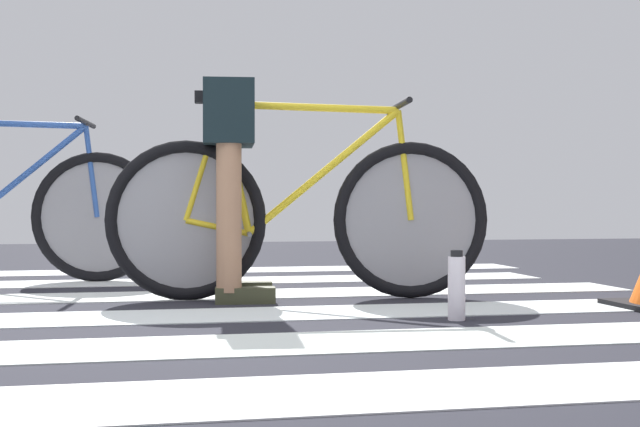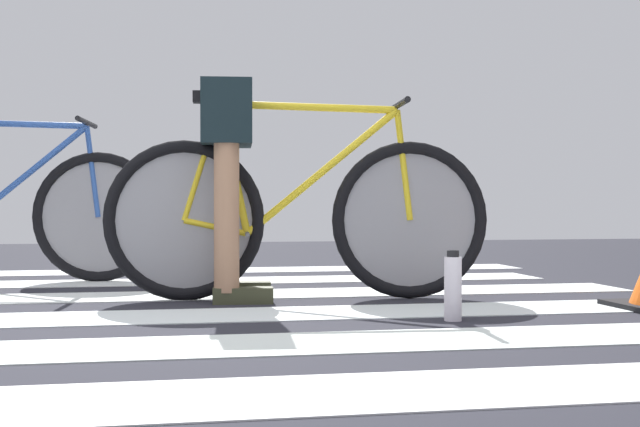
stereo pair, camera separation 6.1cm
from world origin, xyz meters
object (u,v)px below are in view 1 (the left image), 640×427
Objects in this scene: cyclist_1_of_2 at (230,160)px; water_bottle at (457,287)px; bicycle_1_of_2 at (299,214)px; bicycle_2_of_2 at (1,212)px.

cyclist_1_of_2 reaches higher than water_bottle.
cyclist_1_of_2 reaches higher than bicycle_1_of_2.
bicycle_1_of_2 is 6.64× the size of water_bottle.
bicycle_1_of_2 is 1.78× the size of cyclist_1_of_2.
cyclist_1_of_2 is 0.56× the size of bicycle_2_of_2.
bicycle_1_of_2 is 0.98m from water_bottle.
bicycle_2_of_2 reaches higher than water_bottle.
water_bottle is at bearing -39.89° from bicycle_2_of_2.
water_bottle is at bearing -56.32° from bicycle_1_of_2.
bicycle_2_of_2 is at bearing 140.33° from cyclist_1_of_2.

